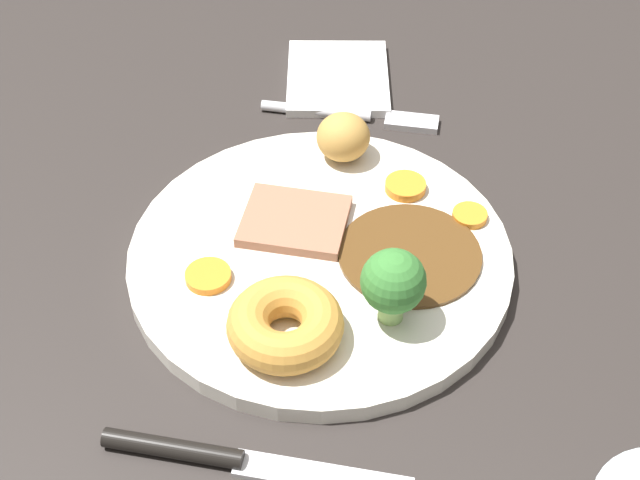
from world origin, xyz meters
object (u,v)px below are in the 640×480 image
object	(u,v)px
carrot_coin_side	(470,215)
folded_napkin	(338,78)
meat_slice_main	(295,221)
yorkshire_pudding	(285,324)
carrot_coin_back	(208,276)
dinner_plate	(320,257)
carrot_coin_front	(405,186)
fork	(355,116)
roast_potato_left	(343,137)
knife	(227,459)
broccoli_floret	(393,283)

from	to	relation	value
carrot_coin_side	folded_napkin	bearing A→B (deg)	-143.43
meat_slice_main	yorkshire_pudding	xyz separation A→B (cm)	(10.46, 1.64, 0.98)
carrot_coin_back	carrot_coin_side	bearing A→B (deg)	119.04
dinner_plate	carrot_coin_front	world-z (taller)	carrot_coin_front
carrot_coin_front	carrot_coin_back	distance (cm)	16.91
fork	folded_napkin	size ratio (longest dim) A/B	1.39
yorkshire_pudding	folded_napkin	size ratio (longest dim) A/B	0.68
yorkshire_pudding	fork	world-z (taller)	yorkshire_pudding
roast_potato_left	knife	size ratio (longest dim) A/B	0.23
knife	roast_potato_left	bearing A→B (deg)	85.62
carrot_coin_back	fork	xyz separation A→B (cm)	(-21.65, 6.68, -1.31)
carrot_coin_front	dinner_plate	bearing A→B (deg)	-34.13
fork	yorkshire_pudding	bearing A→B (deg)	-91.72
knife	yorkshire_pudding	bearing A→B (deg)	79.46
dinner_plate	knife	xyz separation A→B (cm)	(17.03, -2.25, -0.25)
dinner_plate	carrot_coin_back	size ratio (longest dim) A/B	8.60
fork	carrot_coin_side	bearing A→B (deg)	-50.15
carrot_coin_front	fork	world-z (taller)	carrot_coin_front
dinner_plate	carrot_coin_front	bearing A→B (deg)	145.87
dinner_plate	carrot_coin_front	distance (cm)	9.22
roast_potato_left	knife	xyz separation A→B (cm)	(27.71, -2.04, -2.82)
meat_slice_main	carrot_coin_back	world-z (taller)	meat_slice_main
yorkshire_pudding	knife	xyz separation A→B (cm)	(8.75, -1.60, -2.33)
broccoli_floret	carrot_coin_back	bearing A→B (deg)	-94.43
yorkshire_pudding	fork	size ratio (longest dim) A/B	0.49
carrot_coin_back	carrot_coin_side	size ratio (longest dim) A/B	1.23
dinner_plate	carrot_coin_side	xyz separation A→B (cm)	(-5.32, 10.16, 0.97)
roast_potato_left	carrot_coin_back	distance (cm)	16.43
carrot_coin_front	carrot_coin_side	xyz separation A→B (cm)	(2.26, 5.02, -0.08)
yorkshire_pudding	meat_slice_main	bearing A→B (deg)	-171.07
carrot_coin_back	fork	bearing A→B (deg)	162.85
fork	knife	bearing A→B (deg)	-94.17
broccoli_floret	carrot_coin_side	bearing A→B (deg)	157.10
carrot_coin_side	fork	bearing A→B (deg)	-139.21
carrot_coin_side	carrot_coin_back	bearing A→B (deg)	-60.96
yorkshire_pudding	carrot_coin_back	size ratio (longest dim) A/B	2.37
carrot_coin_front	carrot_coin_side	world-z (taller)	carrot_coin_front
roast_potato_left	carrot_coin_front	xyz separation A→B (cm)	(3.10, 5.35, -1.53)
carrot_coin_side	knife	xyz separation A→B (cm)	(22.35, -12.41, -1.21)
yorkshire_pudding	knife	distance (cm)	9.20
yorkshire_pudding	knife	bearing A→B (deg)	-10.36
fork	roast_potato_left	bearing A→B (deg)	-90.18
yorkshire_pudding	carrot_coin_front	world-z (taller)	yorkshire_pudding
broccoli_floret	meat_slice_main	bearing A→B (deg)	-132.59
carrot_coin_side	broccoli_floret	size ratio (longest dim) A/B	0.46
carrot_coin_side	broccoli_floret	bearing A→B (deg)	-22.90
yorkshire_pudding	roast_potato_left	size ratio (longest dim) A/B	1.79
yorkshire_pudding	broccoli_floret	world-z (taller)	broccoli_floret
meat_slice_main	fork	size ratio (longest dim) A/B	0.49
carrot_coin_back	carrot_coin_side	distance (cm)	19.62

